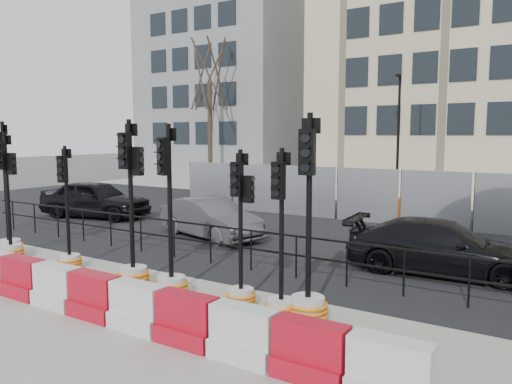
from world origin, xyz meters
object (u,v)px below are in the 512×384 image
Objects in this scene: traffic_signal_a at (8,229)px; traffic_signal_d at (132,248)px; traffic_signal_h at (308,280)px; car_a at (95,199)px; car_c at (442,247)px.

traffic_signal_a is 1.01× the size of traffic_signal_d.
car_a is at bearing 147.81° from traffic_signal_h.
traffic_signal_d is at bearing -138.26° from car_a.
car_c is (10.14, 4.36, -0.11)m from traffic_signal_a.
traffic_signal_a is 8.85m from traffic_signal_h.
car_c is (1.29, 4.31, -0.11)m from traffic_signal_h.
traffic_signal_a reaches higher than car_c.
traffic_signal_a is 0.99× the size of traffic_signal_h.
traffic_signal_a is at bearing -163.95° from car_a.
car_c is at bearing -107.32° from car_a.
car_c is at bearing 37.80° from traffic_signal_d.
traffic_signal_h is at bearing 0.34° from traffic_signal_d.
traffic_signal_h reaches higher than traffic_signal_d.
traffic_signal_a is 11.03m from car_c.
traffic_signal_a is at bearing 108.68° from car_c.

